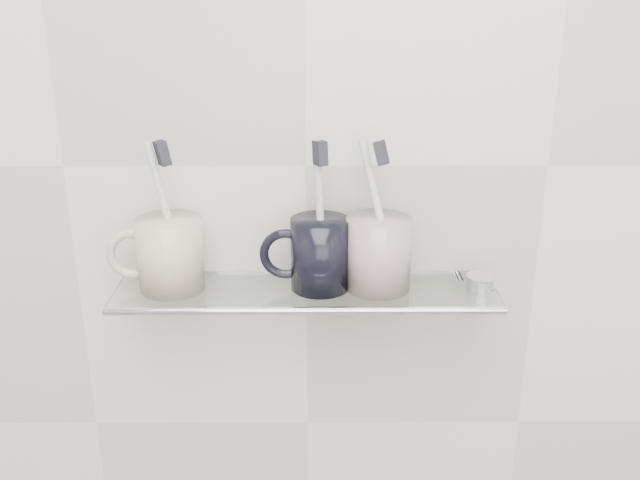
{
  "coord_description": "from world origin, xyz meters",
  "views": [
    {
      "loc": [
        0.01,
        0.19,
        1.49
      ],
      "look_at": [
        0.02,
        1.04,
        1.17
      ],
      "focal_mm": 40.0,
      "sensor_mm": 36.0,
      "label": 1
    }
  ],
  "objects_px": {
    "shelf_glass": "(306,292)",
    "mug_left": "(170,254)",
    "mug_center": "(320,254)",
    "mug_right": "(378,254)"
  },
  "relations": [
    {
      "from": "shelf_glass",
      "to": "mug_center",
      "type": "height_order",
      "value": "mug_center"
    },
    {
      "from": "mug_right",
      "to": "mug_center",
      "type": "bearing_deg",
      "value": -171.79
    },
    {
      "from": "shelf_glass",
      "to": "mug_center",
      "type": "xyz_separation_m",
      "value": [
        0.02,
        0.0,
        0.05
      ]
    },
    {
      "from": "mug_center",
      "to": "mug_right",
      "type": "bearing_deg",
      "value": -17.25
    },
    {
      "from": "shelf_glass",
      "to": "mug_right",
      "type": "xyz_separation_m",
      "value": [
        0.09,
        0.0,
        0.05
      ]
    },
    {
      "from": "mug_left",
      "to": "mug_center",
      "type": "height_order",
      "value": "same"
    },
    {
      "from": "shelf_glass",
      "to": "mug_left",
      "type": "bearing_deg",
      "value": 178.37
    },
    {
      "from": "mug_left",
      "to": "mug_center",
      "type": "distance_m",
      "value": 0.19
    },
    {
      "from": "shelf_glass",
      "to": "mug_left",
      "type": "xyz_separation_m",
      "value": [
        -0.18,
        0.0,
        0.05
      ]
    },
    {
      "from": "mug_left",
      "to": "mug_center",
      "type": "xyz_separation_m",
      "value": [
        0.19,
        0.0,
        -0.0
      ]
    }
  ]
}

